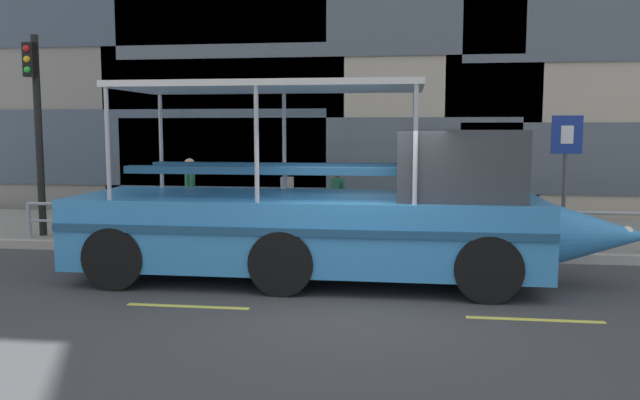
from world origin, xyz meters
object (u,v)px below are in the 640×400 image
object	(u,v)px
duck_tour_boat	(339,216)
pedestrian_near_bow	(504,198)
pedestrian_mid_left	(338,196)
pedestrian_mid_right	(287,195)
traffic_light_pole	(36,116)
parking_sign	(566,158)
pedestrian_near_stern	(190,188)

from	to	relation	value
duck_tour_boat	pedestrian_near_bow	world-z (taller)	duck_tour_boat
pedestrian_mid_left	pedestrian_mid_right	size ratio (longest dim) A/B	0.99
duck_tour_boat	pedestrian_mid_right	world-z (taller)	duck_tour_boat
traffic_light_pole	parking_sign	size ratio (longest dim) A/B	1.67
traffic_light_pole	pedestrian_mid_left	size ratio (longest dim) A/B	2.84
traffic_light_pole	pedestrian_mid_right	world-z (taller)	traffic_light_pole
traffic_light_pole	parking_sign	xyz separation A→B (m)	(11.14, 0.32, -0.86)
pedestrian_near_bow	pedestrian_mid_left	world-z (taller)	pedestrian_mid_left
pedestrian_mid_right	pedestrian_near_stern	world-z (taller)	pedestrian_near_stern
traffic_light_pole	pedestrian_near_bow	world-z (taller)	traffic_light_pole
pedestrian_mid_right	pedestrian_near_stern	size ratio (longest dim) A/B	0.92
parking_sign	pedestrian_mid_right	distance (m)	5.76
pedestrian_near_bow	pedestrian_mid_right	size ratio (longest dim) A/B	0.98
pedestrian_mid_left	parking_sign	bearing A→B (deg)	-0.94
parking_sign	pedestrian_near_stern	distance (m)	8.00
traffic_light_pole	pedestrian_near_stern	world-z (taller)	traffic_light_pole
pedestrian_near_stern	pedestrian_mid_right	bearing A→B (deg)	-6.75
duck_tour_boat	pedestrian_near_bow	bearing A→B (deg)	45.99
pedestrian_near_bow	pedestrian_mid_left	distance (m)	3.49
duck_tour_boat	pedestrian_near_stern	xyz separation A→B (m)	(-3.70, 3.24, 0.12)
pedestrian_mid_left	pedestrian_near_stern	distance (m)	3.38
parking_sign	pedestrian_near_stern	world-z (taller)	parking_sign
parking_sign	pedestrian_mid_left	xyz separation A→B (m)	(-4.59, 0.08, -0.85)
pedestrian_mid_left	pedestrian_near_bow	bearing A→B (deg)	5.35
traffic_light_pole	parking_sign	world-z (taller)	traffic_light_pole
traffic_light_pole	pedestrian_near_bow	distance (m)	10.19
pedestrian_near_bow	pedestrian_near_stern	distance (m)	6.84
pedestrian_near_bow	pedestrian_mid_right	xyz separation A→B (m)	(-4.57, -0.28, 0.02)
pedestrian_mid_left	pedestrian_mid_right	distance (m)	1.10
traffic_light_pole	pedestrian_near_bow	bearing A→B (deg)	4.09
traffic_light_pole	duck_tour_boat	size ratio (longest dim) A/B	0.46
pedestrian_near_bow	pedestrian_near_stern	world-z (taller)	pedestrian_near_stern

